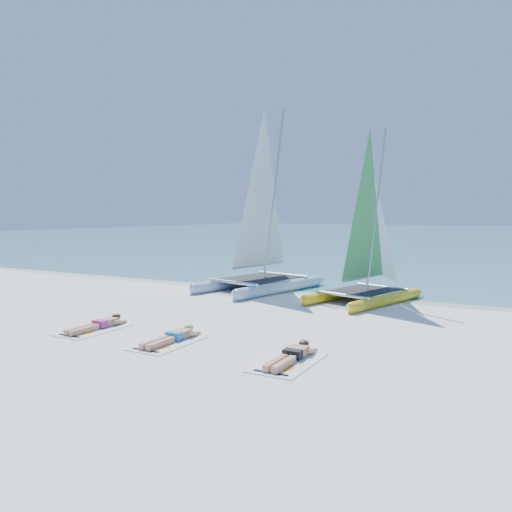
{
  "coord_description": "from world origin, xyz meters",
  "views": [
    {
      "loc": [
        6.54,
        -11.65,
        2.93
      ],
      "look_at": [
        -0.36,
        1.2,
        1.68
      ],
      "focal_mm": 35.0,
      "sensor_mm": 36.0,
      "label": 1
    }
  ],
  "objects_px": {
    "sunbather_a": "(99,324)",
    "sunbather_b": "(173,336)",
    "catamaran_blue": "(261,233)",
    "towel_b": "(168,343)",
    "sunbather_c": "(292,355)",
    "catamaran_yellow": "(371,244)",
    "towel_a": "(93,330)",
    "towel_c": "(288,363)"
  },
  "relations": [
    {
      "from": "towel_a",
      "to": "towel_c",
      "type": "distance_m",
      "value": 5.47
    },
    {
      "from": "catamaran_blue",
      "to": "towel_c",
      "type": "height_order",
      "value": "catamaran_blue"
    },
    {
      "from": "catamaran_yellow",
      "to": "sunbather_a",
      "type": "relative_size",
      "value": 3.49
    },
    {
      "from": "catamaran_yellow",
      "to": "sunbather_b",
      "type": "bearing_deg",
      "value": -91.59
    },
    {
      "from": "sunbather_a",
      "to": "sunbather_c",
      "type": "distance_m",
      "value": 5.47
    },
    {
      "from": "catamaran_blue",
      "to": "towel_a",
      "type": "bearing_deg",
      "value": -81.29
    },
    {
      "from": "catamaran_yellow",
      "to": "towel_c",
      "type": "distance_m",
      "value": 8.08
    },
    {
      "from": "catamaran_blue",
      "to": "sunbather_a",
      "type": "xyz_separation_m",
      "value": [
        -0.61,
        -7.77,
        -2.05
      ]
    },
    {
      "from": "catamaran_blue",
      "to": "sunbather_b",
      "type": "relative_size",
      "value": 4.21
    },
    {
      "from": "sunbather_a",
      "to": "sunbather_c",
      "type": "bearing_deg",
      "value": -2.17
    },
    {
      "from": "towel_b",
      "to": "towel_a",
      "type": "bearing_deg",
      "value": 177.13
    },
    {
      "from": "sunbather_a",
      "to": "towel_b",
      "type": "height_order",
      "value": "sunbather_a"
    },
    {
      "from": "towel_a",
      "to": "towel_b",
      "type": "xyz_separation_m",
      "value": [
        2.45,
        -0.12,
        0.0
      ]
    },
    {
      "from": "towel_a",
      "to": "sunbather_c",
      "type": "relative_size",
      "value": 1.07
    },
    {
      "from": "towel_c",
      "to": "sunbather_c",
      "type": "height_order",
      "value": "sunbather_c"
    },
    {
      "from": "catamaran_yellow",
      "to": "sunbather_b",
      "type": "xyz_separation_m",
      "value": [
        -2.49,
        -7.56,
        -1.78
      ]
    },
    {
      "from": "towel_b",
      "to": "sunbather_b",
      "type": "height_order",
      "value": "sunbather_b"
    },
    {
      "from": "catamaran_yellow",
      "to": "sunbather_c",
      "type": "distance_m",
      "value": 7.87
    },
    {
      "from": "catamaran_yellow",
      "to": "sunbather_a",
      "type": "distance_m",
      "value": 9.11
    },
    {
      "from": "sunbather_a",
      "to": "towel_a",
      "type": "bearing_deg",
      "value": -90.0
    },
    {
      "from": "catamaran_blue",
      "to": "sunbather_a",
      "type": "relative_size",
      "value": 4.21
    },
    {
      "from": "catamaran_yellow",
      "to": "towel_b",
      "type": "distance_m",
      "value": 8.36
    },
    {
      "from": "catamaran_blue",
      "to": "sunbather_a",
      "type": "height_order",
      "value": "catamaran_blue"
    },
    {
      "from": "sunbather_b",
      "to": "sunbather_c",
      "type": "bearing_deg",
      "value": -1.6
    },
    {
      "from": "sunbather_c",
      "to": "catamaran_blue",
      "type": "bearing_deg",
      "value": 121.36
    },
    {
      "from": "catamaran_yellow",
      "to": "towel_b",
      "type": "xyz_separation_m",
      "value": [
        -2.49,
        -7.76,
        -1.89
      ]
    },
    {
      "from": "sunbather_b",
      "to": "sunbather_c",
      "type": "height_order",
      "value": "same"
    },
    {
      "from": "catamaran_blue",
      "to": "towel_c",
      "type": "xyz_separation_m",
      "value": [
        4.86,
        -8.17,
        -2.16
      ]
    },
    {
      "from": "sunbather_a",
      "to": "sunbather_b",
      "type": "distance_m",
      "value": 2.45
    },
    {
      "from": "catamaran_blue",
      "to": "sunbather_b",
      "type": "xyz_separation_m",
      "value": [
        1.84,
        -7.89,
        -2.05
      ]
    },
    {
      "from": "catamaran_yellow",
      "to": "towel_b",
      "type": "height_order",
      "value": "catamaran_yellow"
    },
    {
      "from": "sunbather_a",
      "to": "sunbather_b",
      "type": "height_order",
      "value": "same"
    },
    {
      "from": "catamaran_yellow",
      "to": "towel_a",
      "type": "bearing_deg",
      "value": -106.28
    },
    {
      "from": "towel_a",
      "to": "towel_b",
      "type": "bearing_deg",
      "value": -2.87
    },
    {
      "from": "towel_b",
      "to": "sunbather_c",
      "type": "relative_size",
      "value": 1.07
    },
    {
      "from": "towel_c",
      "to": "towel_a",
      "type": "bearing_deg",
      "value": 177.83
    },
    {
      "from": "sunbather_a",
      "to": "sunbather_c",
      "type": "height_order",
      "value": "same"
    },
    {
      "from": "catamaran_yellow",
      "to": "towel_a",
      "type": "relative_size",
      "value": 3.26
    },
    {
      "from": "catamaran_blue",
      "to": "sunbather_b",
      "type": "distance_m",
      "value": 8.36
    },
    {
      "from": "catamaran_blue",
      "to": "towel_a",
      "type": "relative_size",
      "value": 3.92
    },
    {
      "from": "towel_b",
      "to": "towel_c",
      "type": "height_order",
      "value": "same"
    },
    {
      "from": "towel_c",
      "to": "sunbather_c",
      "type": "bearing_deg",
      "value": 90.0
    }
  ]
}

